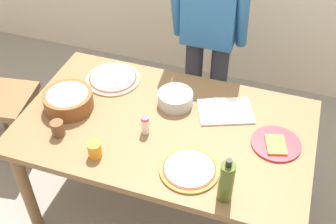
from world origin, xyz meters
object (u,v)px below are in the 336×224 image
object	(u,v)px
pizza_cooked_on_tray	(189,169)
mixing_bowl_steel	(175,98)
person_cook	(209,29)
pizza_raw_on_board	(113,79)
dining_table	(165,136)
olive_oil_bottle	(226,182)
salt_shaker	(145,125)
cutting_board_white	(225,111)
cup_orange	(95,150)
plate_with_slice	(276,144)
popcorn_bowl	(68,99)
cup_small_brown	(58,128)

from	to	relation	value
pizza_cooked_on_tray	mixing_bowl_steel	distance (m)	0.51
person_cook	pizza_raw_on_board	size ratio (longest dim) A/B	4.84
dining_table	olive_oil_bottle	xyz separation A→B (m)	(0.42, -0.37, 0.20)
pizza_cooked_on_tray	salt_shaker	xyz separation A→B (m)	(-0.30, 0.18, 0.04)
olive_oil_bottle	cutting_board_white	distance (m)	0.61
pizza_raw_on_board	cutting_board_white	xyz separation A→B (m)	(0.72, -0.07, -0.00)
cup_orange	salt_shaker	distance (m)	0.30
cutting_board_white	dining_table	bearing A→B (deg)	-144.37
plate_with_slice	popcorn_bowl	size ratio (longest dim) A/B	0.93
plate_with_slice	mixing_bowl_steel	size ratio (longest dim) A/B	1.30
dining_table	person_cook	bearing A→B (deg)	86.85
plate_with_slice	cup_small_brown	size ratio (longest dim) A/B	3.06
cup_small_brown	salt_shaker	distance (m)	0.46
pizza_raw_on_board	popcorn_bowl	size ratio (longest dim) A/B	1.20
dining_table	cutting_board_white	distance (m)	0.37
person_cook	popcorn_bowl	size ratio (longest dim) A/B	5.79
plate_with_slice	salt_shaker	size ratio (longest dim) A/B	2.45
dining_table	pizza_raw_on_board	xyz separation A→B (m)	(-0.43, 0.28, 0.10)
mixing_bowl_steel	cutting_board_white	xyz separation A→B (m)	(0.29, 0.02, -0.03)
pizza_cooked_on_tray	cup_small_brown	xyz separation A→B (m)	(-0.73, 0.02, 0.03)
dining_table	mixing_bowl_steel	xyz separation A→B (m)	(-0.00, 0.18, 0.13)
popcorn_bowl	cup_orange	xyz separation A→B (m)	(0.31, -0.29, -0.02)
popcorn_bowl	pizza_cooked_on_tray	bearing A→B (deg)	-16.57
pizza_raw_on_board	pizza_cooked_on_tray	size ratio (longest dim) A/B	1.12
popcorn_bowl	cup_orange	bearing A→B (deg)	-43.70
popcorn_bowl	olive_oil_bottle	size ratio (longest dim) A/B	1.09
dining_table	cup_orange	xyz separation A→B (m)	(-0.26, -0.33, 0.13)
pizza_cooked_on_tray	cup_orange	xyz separation A→B (m)	(-0.48, -0.06, 0.03)
cutting_board_white	cup_orange	bearing A→B (deg)	-135.66
salt_shaker	pizza_cooked_on_tray	bearing A→B (deg)	-31.54
dining_table	olive_oil_bottle	world-z (taller)	olive_oil_bottle
plate_with_slice	mixing_bowl_steel	bearing A→B (deg)	166.41
cup_orange	cutting_board_white	bearing A→B (deg)	44.34
olive_oil_bottle	cup_small_brown	distance (m)	0.94
pizza_raw_on_board	cutting_board_white	distance (m)	0.73
cup_orange	cup_small_brown	xyz separation A→B (m)	(-0.25, 0.08, 0.00)
cup_orange	pizza_raw_on_board	bearing A→B (deg)	106.05
pizza_raw_on_board	plate_with_slice	world-z (taller)	plate_with_slice
dining_table	pizza_raw_on_board	world-z (taller)	pizza_raw_on_board
mixing_bowl_steel	salt_shaker	world-z (taller)	salt_shaker
popcorn_bowl	cup_orange	world-z (taller)	popcorn_bowl
pizza_cooked_on_tray	cup_small_brown	world-z (taller)	cup_small_brown
pizza_raw_on_board	cup_orange	world-z (taller)	cup_orange
mixing_bowl_steel	cup_small_brown	distance (m)	0.67
popcorn_bowl	salt_shaker	world-z (taller)	popcorn_bowl
cup_small_brown	cutting_board_white	distance (m)	0.93
mixing_bowl_steel	olive_oil_bottle	xyz separation A→B (m)	(0.42, -0.56, 0.07)
cup_orange	cup_small_brown	distance (m)	0.27
popcorn_bowl	salt_shaker	xyz separation A→B (m)	(0.48, -0.05, -0.01)
pizza_cooked_on_tray	cutting_board_white	xyz separation A→B (m)	(0.07, 0.48, -0.00)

